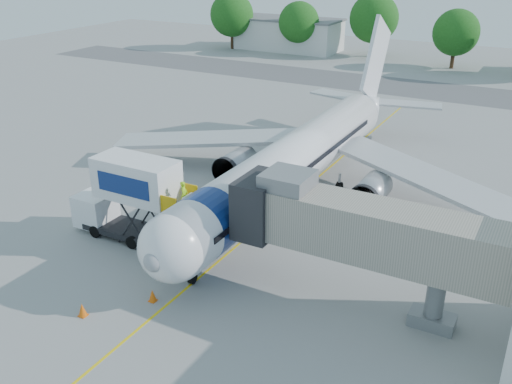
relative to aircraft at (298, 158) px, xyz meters
The scene contains 14 objects.
ground 5.07m from the aircraft, 90.00° to the right, with size 160.00×160.00×0.00m, color gray.
guidance_line 5.06m from the aircraft, 90.00° to the right, with size 0.15×70.00×0.01m, color yellow.
taxiway_strip 37.99m from the aircraft, 90.00° to the left, with size 120.00×10.00×0.01m, color #59595B.
aircraft is the anchor object (origin of this frame).
jet_bridge 13.77m from the aircraft, 54.30° to the right, with size 13.90×3.20×6.60m.
catering_hiloader 12.77m from the aircraft, 119.41° to the right, with size 8.58×2.44×5.50m.
ground_tug 20.95m from the aircraft, 79.18° to the right, with size 4.12×3.23×1.47m.
safety_cone_a 16.27m from the aircraft, 93.08° to the right, with size 0.43×0.43×0.69m.
safety_cone_b 19.22m from the aircraft, 99.52° to the right, with size 0.45×0.45×0.72m.
outbuilding_left 62.50m from the aircraft, 116.61° to the left, with size 18.40×8.40×5.30m.
tree_a 63.69m from the aircraft, 125.33° to the left, with size 7.43×7.43×9.47m.
tree_b 58.03m from the aircraft, 114.88° to the left, with size 6.67×6.67×8.50m.
tree_c 58.14m from the aircraft, 102.96° to the left, with size 7.80×7.80×9.95m.
tree_d 53.15m from the aircraft, 89.43° to the left, with size 6.70×6.70×8.55m.
Camera 1 is at (16.02, -31.34, 17.38)m, focal length 40.00 mm.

